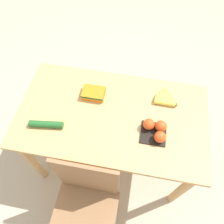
% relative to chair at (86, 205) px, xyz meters
% --- Properties ---
extents(ground_plane, '(12.00, 12.00, 0.00)m').
position_rel_chair_xyz_m(ground_plane, '(-0.07, -0.55, -0.48)').
color(ground_plane, '#B7A88E').
extents(dining_table, '(1.27, 0.72, 0.77)m').
position_rel_chair_xyz_m(dining_table, '(-0.07, -0.55, 0.17)').
color(dining_table, tan).
rests_on(dining_table, ground_plane).
extents(chair, '(0.42, 0.40, 0.93)m').
position_rel_chair_xyz_m(chair, '(0.00, 0.00, 0.00)').
color(chair, '#8E6642').
rests_on(chair, ground_plane).
extents(banana_bunch, '(0.16, 0.14, 0.04)m').
position_rel_chair_xyz_m(banana_bunch, '(-0.43, -0.72, 0.31)').
color(banana_bunch, brown).
rests_on(banana_bunch, dining_table).
extents(tomato_pack, '(0.16, 0.16, 0.08)m').
position_rel_chair_xyz_m(tomato_pack, '(-0.37, -0.46, 0.33)').
color(tomato_pack, black).
rests_on(tomato_pack, dining_table).
extents(carrot_bag, '(0.16, 0.11, 0.05)m').
position_rel_chair_xyz_m(carrot_bag, '(0.08, -0.68, 0.32)').
color(carrot_bag, orange).
rests_on(carrot_bag, dining_table).
extents(cucumber_near, '(0.22, 0.07, 0.04)m').
position_rel_chair_xyz_m(cucumber_near, '(0.33, -0.38, 0.31)').
color(cucumber_near, '#236028').
rests_on(cucumber_near, dining_table).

